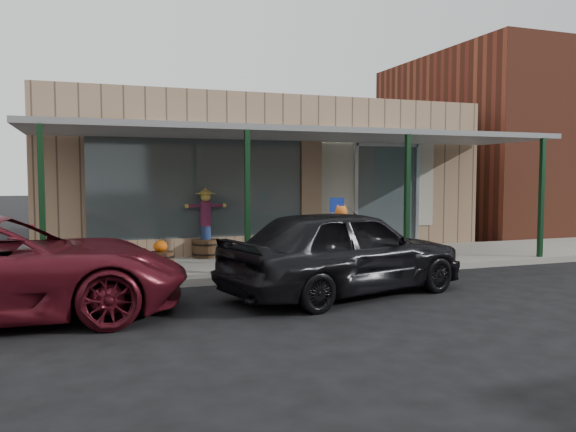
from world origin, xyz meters
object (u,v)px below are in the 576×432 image
object	(u,v)px
barrel_pumpkin	(161,258)
handicap_sign	(337,222)
barrel_scarecrow	(206,234)
parked_sedan	(345,251)

from	to	relation	value
barrel_pumpkin	handicap_sign	size ratio (longest dim) A/B	0.44
barrel_scarecrow	handicap_sign	xyz separation A→B (m)	(2.35, -2.37, 0.39)
barrel_scarecrow	parked_sedan	distance (m)	4.68
parked_sedan	handicap_sign	bearing A→B (deg)	-35.86
barrel_scarecrow	barrel_pumpkin	xyz separation A→B (m)	(-1.25, -1.48, -0.33)
barrel_scarecrow	barrel_pumpkin	world-z (taller)	barrel_scarecrow
barrel_scarecrow	handicap_sign	world-z (taller)	barrel_scarecrow
handicap_sign	barrel_scarecrow	bearing A→B (deg)	146.70
handicap_sign	parked_sedan	bearing A→B (deg)	-98.90
barrel_scarecrow	parked_sedan	world-z (taller)	barrel_scarecrow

